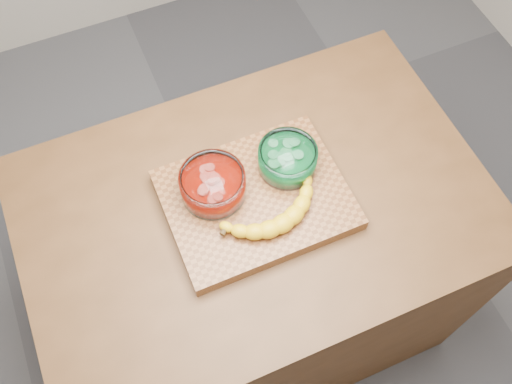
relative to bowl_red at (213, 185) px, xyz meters
name	(u,v)px	position (x,y,z in m)	size (l,w,h in m)	color
ground	(256,310)	(0.09, -0.05, -0.98)	(3.50, 3.50, 0.00)	#4E4E52
counter	(256,268)	(0.09, -0.05, -0.53)	(1.20, 0.80, 0.90)	#503018
cutting_board	(256,200)	(0.09, -0.05, -0.06)	(0.45, 0.35, 0.04)	brown
bowl_red	(213,185)	(0.00, 0.00, 0.00)	(0.16, 0.16, 0.08)	white
bowl_green	(287,159)	(0.20, 0.00, 0.00)	(0.15, 0.15, 0.07)	white
banana	(272,211)	(0.11, -0.11, -0.02)	(0.30, 0.15, 0.04)	gold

